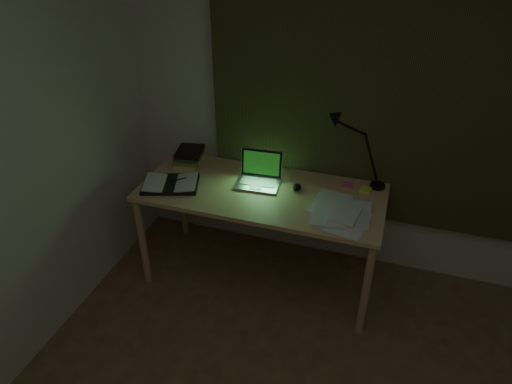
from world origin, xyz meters
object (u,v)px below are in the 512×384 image
book_stack (189,156)px  loose_papers (337,212)px  open_textbook (171,183)px  desk_lamp (383,151)px  laptop (258,172)px  desk (261,235)px

book_stack → loose_papers: size_ratio=0.58×
open_textbook → desk_lamp: size_ratio=0.67×
laptop → loose_papers: 0.62m
open_textbook → desk_lamp: bearing=-1.3°
laptop → desk_lamp: desk_lamp is taller
open_textbook → desk_lamp: (1.37, 0.42, 0.27)m
laptop → open_textbook: 0.61m
desk → open_textbook: open_textbook is taller
open_textbook → book_stack: size_ratio=1.71×
desk → book_stack: bearing=161.8°
laptop → book_stack: size_ratio=1.53×
laptop → loose_papers: bearing=-20.7°
book_stack → open_textbook: bearing=-87.7°
open_textbook → loose_papers: (1.16, 0.02, -0.01)m
book_stack → desk_lamp: 1.40m
desk → desk_lamp: (0.75, 0.29, 0.66)m
laptop → open_textbook: bearing=-165.4°
desk → open_textbook: (-0.62, -0.13, 0.40)m
laptop → book_stack: (-0.59, 0.15, -0.05)m
desk → laptop: bearing=127.3°
book_stack → loose_papers: book_stack is taller
laptop → book_stack: bearing=162.0°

